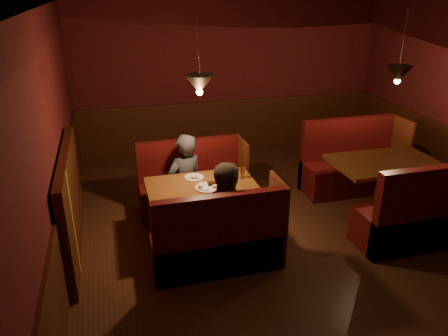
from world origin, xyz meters
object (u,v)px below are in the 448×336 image
object	(u,v)px
main_bench_far	(193,188)
main_bench_near	(220,245)
main_table	(203,196)
second_bench_far	(351,167)
second_bench_near	(423,219)
diner_a	(184,165)
second_table	(383,175)
diner_b	(230,201)

from	to	relation	value
main_bench_far	main_bench_near	xyz separation A→B (m)	(0.00, -1.59, 0.00)
main_table	main_bench_near	bearing A→B (deg)	-88.90
second_bench_far	second_bench_near	size ratio (longest dim) A/B	1.00
second_bench_near	diner_a	size ratio (longest dim) A/B	1.02
second_table	second_bench_far	bearing A→B (deg)	87.80
second_bench_far	second_table	bearing A→B (deg)	-92.20
second_bench_near	diner_a	distance (m)	3.21
diner_b	main_bench_far	bearing A→B (deg)	93.46
diner_a	second_table	bearing A→B (deg)	143.90
main_bench_near	diner_a	distance (m)	1.46
diner_a	diner_b	distance (m)	1.26
second_bench_far	diner_a	world-z (taller)	diner_a
main_bench_far	second_bench_near	xyz separation A→B (m)	(2.64, -1.75, 0.04)
second_table	diner_b	bearing A→B (deg)	-167.00
main_bench_far	second_bench_far	xyz separation A→B (m)	(2.64, 0.01, 0.04)
second_table	diner_a	bearing A→B (deg)	166.66
diner_a	diner_b	world-z (taller)	diner_b
main_table	second_bench_far	size ratio (longest dim) A/B	0.86
main_bench_far	diner_a	size ratio (longest dim) A/B	0.96
main_bench_far	second_bench_far	world-z (taller)	second_bench_far
main_table	diner_a	world-z (taller)	diner_a
main_bench_far	second_table	xyz separation A→B (m)	(2.61, -0.87, 0.28)
second_bench_near	diner_b	xyz separation A→B (m)	(-2.47, 0.32, 0.43)
second_bench_far	second_bench_near	distance (m)	1.76
second_bench_near	second_table	bearing A→B (deg)	92.20
main_bench_near	diner_b	xyz separation A→B (m)	(0.17, 0.16, 0.47)
main_table	main_bench_near	size ratio (longest dim) A/B	0.91
main_table	main_bench_near	world-z (taller)	main_bench_near
second_bench_near	diner_b	world-z (taller)	diner_b
second_table	second_bench_far	distance (m)	0.92
main_bench_near	second_bench_near	size ratio (longest dim) A/B	0.95
diner_b	main_table	bearing A→B (deg)	102.81
main_table	second_bench_near	distance (m)	2.83
second_table	second_bench_far	world-z (taller)	second_bench_far
main_bench_near	diner_a	size ratio (longest dim) A/B	0.96
second_bench_far	diner_a	size ratio (longest dim) A/B	1.02
main_bench_far	second_bench_far	size ratio (longest dim) A/B	0.95
main_table	second_bench_far	xyz separation A→B (m)	(2.66, 0.81, -0.21)
second_bench_far	second_bench_near	xyz separation A→B (m)	(0.00, -1.76, 0.00)
main_table	main_bench_near	xyz separation A→B (m)	(0.02, -0.80, -0.24)
diner_a	second_bench_far	bearing A→B (deg)	161.92
main_bench_near	diner_b	bearing A→B (deg)	44.20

